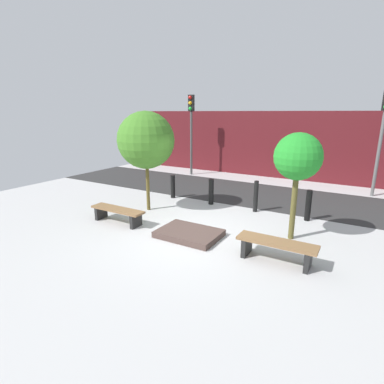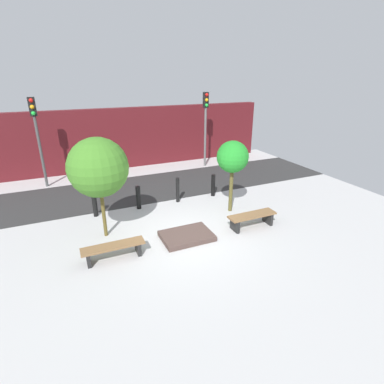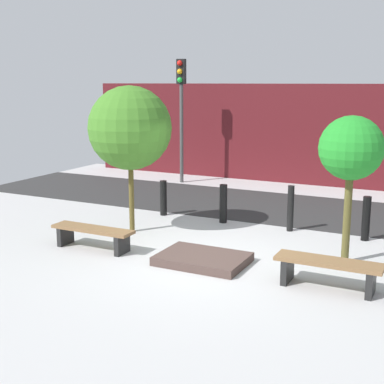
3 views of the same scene
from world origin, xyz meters
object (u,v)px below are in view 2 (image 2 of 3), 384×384
bench_left (113,249)px  bollard_center (178,190)px  bench_right (252,218)px  tree_behind_right_bench (233,158)px  planter_bed (187,236)px  bollard_left (138,198)px  bollard_far_left (95,205)px  traffic_light_west (36,127)px  traffic_light_mid_west (206,116)px  tree_behind_left_bench (98,168)px  bollard_right (213,185)px

bench_left → bollard_center: bollard_center is taller
bench_left → bench_right: bench_right is taller
bench_left → tree_behind_right_bench: tree_behind_right_bench is taller
planter_bed → bollard_left: 2.95m
bench_right → bollard_far_left: 5.59m
traffic_light_west → bench_left: bearing=-76.2°
planter_bed → tree_behind_right_bench: 3.28m
bench_right → traffic_light_mid_west: size_ratio=0.43×
bench_right → tree_behind_right_bench: 2.24m
planter_bed → bollard_far_left: bearing=130.6°
bollard_far_left → traffic_light_mid_west: size_ratio=0.22×
tree_behind_left_bench → traffic_light_mid_west: 8.55m
bench_left → bollard_left: 3.37m
tree_behind_left_bench → tree_behind_right_bench: tree_behind_left_bench is taller
bollard_far_left → bollard_left: (1.61, 0.00, 0.02)m
traffic_light_west → bollard_far_left: bearing=-68.2°
bench_left → tree_behind_left_bench: tree_behind_left_bench is taller
bollard_center → bench_right: bearing=-63.6°
bench_right → traffic_light_west: traffic_light_west is taller
traffic_light_mid_west → tree_behind_right_bench: bearing=-107.1°
bollard_right → traffic_light_west: (-6.46, 4.11, 2.24)m
bollard_right → traffic_light_west: 7.98m
planter_bed → bollard_right: size_ratio=1.69×
tree_behind_right_bench → traffic_light_mid_west: bearing=72.9°
bench_right → tree_behind_right_bench: bearing=89.9°
bollard_right → bench_left: bearing=-147.4°
bollard_far_left → traffic_light_mid_west: traffic_light_mid_west is taller
tree_behind_right_bench → bollard_left: size_ratio=2.95×
bench_left → tree_behind_left_bench: size_ratio=0.55×
bollard_center → bollard_right: size_ratio=1.09×
traffic_light_west → traffic_light_mid_west: (8.11, 0.00, 0.01)m
bollard_far_left → planter_bed: bearing=-49.4°
planter_bed → bench_left: bearing=-175.0°
bollard_far_left → traffic_light_west: 4.98m
tree_behind_left_bench → bollard_left: tree_behind_left_bench is taller
bollard_left → bollard_right: size_ratio=0.97×
tree_behind_left_bench → traffic_light_west: 5.99m
planter_bed → traffic_light_west: 8.44m
bollard_far_left → tree_behind_right_bench: bearing=-18.7°
tree_behind_right_bench → bollard_right: tree_behind_right_bench is taller
tree_behind_left_bench → bench_left: bearing=-90.0°
planter_bed → traffic_light_west: traffic_light_west is taller
bollard_far_left → traffic_light_west: (-1.65, 4.11, 2.28)m
planter_bed → bollard_far_left: 3.72m
bollard_right → traffic_light_west: bearing=147.6°
bollard_center → bollard_right: bearing=0.0°
tree_behind_right_bench → traffic_light_west: bearing=138.1°
tree_behind_left_bench → bollard_far_left: (-0.11, 1.60, -1.84)m
tree_behind_left_bench → bollard_left: bearing=46.8°
bollard_far_left → traffic_light_west: size_ratio=0.22×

